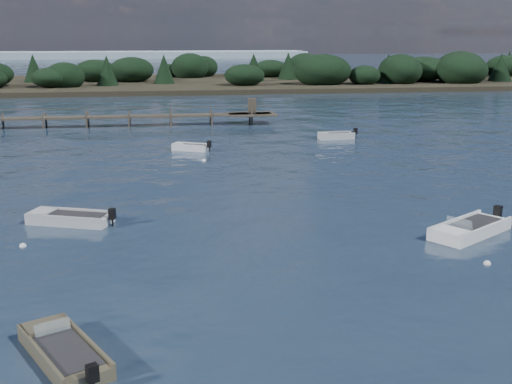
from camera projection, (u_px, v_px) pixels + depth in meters
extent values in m
plane|color=#182638|center=(207.00, 111.00, 79.72)|extent=(400.00, 400.00, 0.00)
cube|color=brown|center=(64.00, 356.00, 19.28)|extent=(3.28, 4.40, 0.63)
cube|color=brown|center=(46.00, 326.00, 20.43)|extent=(1.69, 1.52, 0.13)
cube|color=#242426|center=(67.00, 351.00, 18.94)|extent=(2.39, 3.08, 0.11)
cube|color=brown|center=(39.00, 351.00, 18.78)|extent=(2.01, 3.74, 0.13)
cube|color=brown|center=(86.00, 338.00, 19.59)|extent=(2.01, 3.74, 0.13)
cube|color=black|center=(92.00, 373.00, 17.37)|extent=(0.39, 0.37, 0.50)
cube|color=silver|center=(52.00, 327.00, 19.85)|extent=(1.05, 0.63, 0.38)
cube|color=white|center=(470.00, 232.00, 31.13)|extent=(4.96, 4.13, 0.74)
cube|color=white|center=(450.00, 231.00, 29.85)|extent=(1.85, 1.98, 0.15)
cube|color=#242426|center=(475.00, 224.00, 31.29)|extent=(3.49, 2.99, 0.13)
cube|color=white|center=(487.00, 227.00, 30.42)|extent=(4.04, 2.73, 0.15)
cube|color=white|center=(455.00, 220.00, 31.63)|extent=(4.04, 2.73, 0.15)
cube|color=black|center=(498.00, 211.00, 32.69)|extent=(0.45, 0.46, 0.58)
cylinder|color=black|center=(497.00, 221.00, 32.82)|extent=(0.15, 0.15, 0.58)
cube|color=silver|center=(460.00, 223.00, 30.28)|extent=(0.85, 1.17, 0.44)
cube|color=#B6BBBE|center=(336.00, 138.00, 58.84)|extent=(3.26, 1.42, 0.75)
cube|color=#B6BBBE|center=(323.00, 133.00, 58.50)|extent=(0.82, 1.19, 0.15)
cube|color=#242426|center=(339.00, 134.00, 58.80)|extent=(2.22, 1.12, 0.13)
cube|color=#B6BBBE|center=(338.00, 134.00, 58.18)|extent=(3.21, 0.27, 0.15)
cube|color=#B6BBBE|center=(334.00, 132.00, 59.28)|extent=(3.21, 0.27, 0.15)
cube|color=black|center=(355.00, 131.00, 59.04)|extent=(0.31, 0.38, 0.59)
cylinder|color=black|center=(355.00, 137.00, 59.17)|extent=(0.11, 0.11, 0.59)
cube|color=white|center=(190.00, 149.00, 53.20)|extent=(3.14, 2.39, 0.68)
cube|color=white|center=(178.00, 144.00, 53.45)|extent=(1.11, 1.26, 0.14)
cube|color=#242426|center=(193.00, 145.00, 53.04)|extent=(2.20, 1.75, 0.12)
cube|color=white|center=(188.00, 145.00, 52.61)|extent=(2.66, 1.46, 0.14)
cube|color=white|center=(193.00, 143.00, 53.58)|extent=(2.66, 1.46, 0.14)
cube|color=black|center=(209.00, 144.00, 52.54)|extent=(0.40, 0.42, 0.54)
cylinder|color=black|center=(209.00, 150.00, 52.66)|extent=(0.13, 0.13, 0.54)
cube|color=#B6BBBE|center=(70.00, 221.00, 32.95)|extent=(4.51, 2.99, 0.70)
cube|color=#B6BBBE|center=(42.00, 212.00, 33.17)|extent=(1.46, 1.71, 0.14)
cube|color=#242426|center=(76.00, 215.00, 32.80)|extent=(3.14, 2.22, 0.12)
cube|color=#B6BBBE|center=(63.00, 218.00, 32.14)|extent=(3.99, 1.60, 0.14)
cube|color=#B6BBBE|center=(77.00, 210.00, 33.55)|extent=(3.99, 1.60, 0.14)
cube|color=black|center=(112.00, 214.00, 32.34)|extent=(0.38, 0.42, 0.55)
cylinder|color=black|center=(113.00, 223.00, 32.46)|extent=(0.13, 0.13, 0.55)
sphere|color=white|center=(487.00, 264.00, 27.15)|extent=(0.32, 0.32, 0.32)
sphere|color=white|center=(23.00, 246.00, 29.39)|extent=(0.32, 0.32, 0.32)
sphere|color=white|center=(204.00, 161.00, 48.79)|extent=(0.32, 0.32, 0.32)
cube|color=#484035|center=(252.00, 114.00, 68.55)|extent=(5.00, 3.20, 0.18)
cube|color=#484035|center=(252.00, 106.00, 68.33)|extent=(0.80, 0.80, 1.60)
cylinder|color=#484035|center=(3.00, 124.00, 65.79)|extent=(0.20, 0.20, 2.20)
cylinder|color=#484035|center=(43.00, 125.00, 64.77)|extent=(0.20, 0.20, 2.20)
cylinder|color=#484035|center=(46.00, 123.00, 66.41)|extent=(0.20, 0.20, 2.20)
cylinder|color=#484035|center=(87.00, 124.00, 65.39)|extent=(0.20, 0.20, 2.20)
cylinder|color=#484035|center=(88.00, 122.00, 67.03)|extent=(0.20, 0.20, 2.20)
cylinder|color=#484035|center=(129.00, 123.00, 66.00)|extent=(0.20, 0.20, 2.20)
cylinder|color=#484035|center=(130.00, 121.00, 67.64)|extent=(0.20, 0.20, 2.20)
cylinder|color=#484035|center=(171.00, 123.00, 66.62)|extent=(0.20, 0.20, 2.20)
cylinder|color=#484035|center=(171.00, 120.00, 68.26)|extent=(0.20, 0.20, 2.20)
cylinder|color=#484035|center=(212.00, 122.00, 67.24)|extent=(0.20, 0.20, 2.20)
cylinder|color=#484035|center=(211.00, 120.00, 68.88)|extent=(0.20, 0.20, 2.20)
cylinder|color=#484035|center=(252.00, 121.00, 67.85)|extent=(0.20, 0.20, 2.20)
cylinder|color=#484035|center=(250.00, 119.00, 69.49)|extent=(0.20, 0.20, 2.20)
cube|color=black|center=(322.00, 84.00, 121.70)|extent=(190.00, 40.00, 1.60)
ellipsoid|color=black|center=(323.00, 69.00, 121.02)|extent=(180.50, 36.00, 4.40)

